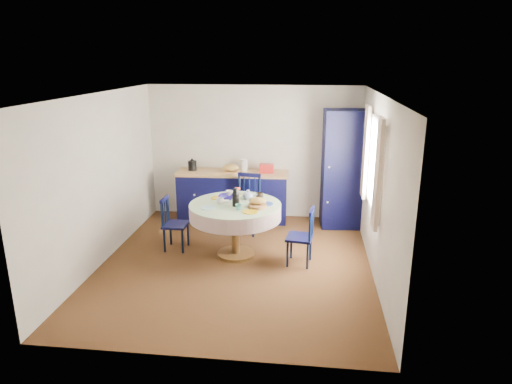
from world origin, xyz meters
The scene contains 17 objects.
floor centered at (0.00, 0.00, 0.00)m, with size 4.50×4.50×0.00m, color black.
ceiling centered at (0.00, 0.00, 2.50)m, with size 4.50×4.50×0.00m, color white.
wall_back centered at (0.00, 2.25, 1.25)m, with size 4.00×0.02×2.50m, color beige.
wall_left centered at (-2.00, 0.00, 1.25)m, with size 0.02×4.50×2.50m, color beige.
wall_right centered at (2.00, 0.00, 1.25)m, with size 0.02×4.50×2.50m, color beige.
window centered at (1.95, 0.30, 1.52)m, with size 0.10×1.74×1.45m.
kitchen_counter centered at (-0.37, 1.96, 0.48)m, with size 2.11×0.72×1.17m.
pantry_cabinet centered at (1.66, 1.85, 1.06)m, with size 0.78×0.59×2.12m.
dining_table centered at (-0.04, 0.30, 0.72)m, with size 1.40×1.40×1.13m.
chair_left centered at (-1.08, 0.45, 0.44)m, with size 0.37×0.39×0.86m.
chair_far centered at (-0.02, 1.35, 0.52)m, with size 0.53×0.51×1.03m.
chair_right centered at (0.98, 0.13, 0.44)m, with size 0.42×0.44×0.87m.
mug_a centered at (-0.28, 0.28, 0.89)m, with size 0.12×0.12×0.09m, color silver.
mug_b centered at (0.05, 0.03, 0.89)m, with size 0.09×0.09×0.08m, color #377E75.
mug_c centered at (0.29, 0.60, 0.90)m, with size 0.13×0.13×0.10m, color black.
mug_d centered at (-0.20, 0.65, 0.90)m, with size 0.11×0.11×0.10m, color silver.
cobalt_bowl centered at (-0.21, 0.52, 0.88)m, with size 0.27×0.27×0.07m, color navy.
Camera 1 is at (1.04, -6.19, 2.99)m, focal length 32.00 mm.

